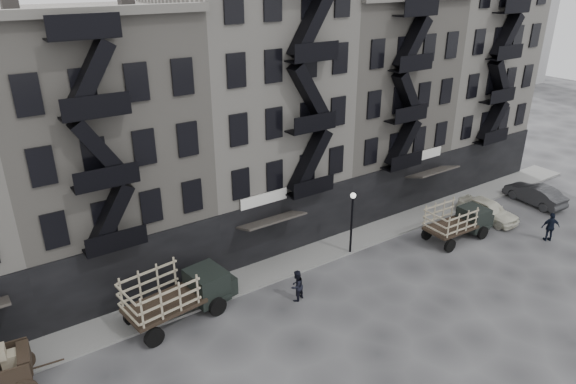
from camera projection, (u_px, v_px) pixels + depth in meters
ground at (340, 288)px, 29.53m from camera, size 140.00×140.00×0.00m
sidewalk at (302, 259)px, 32.33m from camera, size 55.00×2.50×0.15m
building_midwest at (96, 150)px, 28.78m from camera, size 10.00×11.35×16.20m
building_center at (249, 108)px, 33.55m from camera, size 10.00×11.35×18.20m
building_mideast at (362, 102)px, 39.13m from camera, size 10.00×11.35×16.20m
building_east at (451, 69)px, 43.70m from camera, size 10.00×11.35×19.20m
lamp_post at (352, 215)px, 31.93m from camera, size 0.36×0.36×4.28m
stake_truck_west at (178, 290)px, 26.33m from camera, size 6.13×3.06×2.97m
stake_truck_east at (459, 219)px, 34.33m from camera, size 5.28×2.30×2.62m
car_east at (488, 210)px, 37.28m from camera, size 1.88×4.52×1.53m
car_far at (535, 194)px, 39.82m from camera, size 2.05×4.85×1.56m
pedestrian_mid at (297, 286)px, 28.09m from camera, size 1.07×0.95×1.83m
policeman at (550, 227)px, 34.25m from camera, size 1.26×1.08×2.03m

